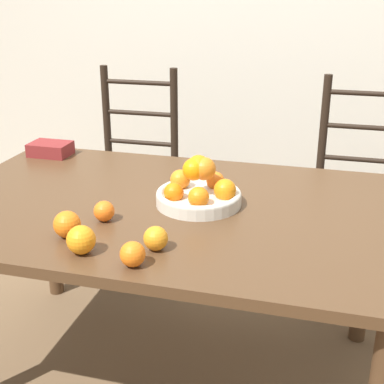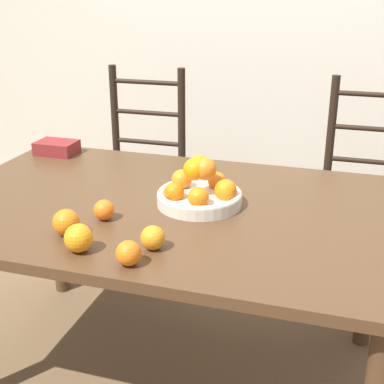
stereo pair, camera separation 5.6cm
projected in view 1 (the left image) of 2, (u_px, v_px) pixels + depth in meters
ground_plane at (168, 374)px, 2.12m from camera, size 12.00×12.00×0.00m
wall_back at (248, 10)px, 3.07m from camera, size 8.00×0.06×2.60m
dining_table at (165, 226)px, 1.88m from camera, size 1.61×1.04×0.74m
fruit_bowl at (199, 190)px, 1.82m from camera, size 0.29×0.29×0.18m
orange_loose_0 at (133, 254)px, 1.43m from camera, size 0.07×0.07×0.07m
orange_loose_1 at (67, 224)px, 1.59m from camera, size 0.08×0.08×0.08m
orange_loose_2 at (81, 240)px, 1.49m from camera, size 0.08×0.08×0.08m
orange_loose_3 at (156, 238)px, 1.52m from camera, size 0.07×0.07×0.07m
orange_loose_4 at (104, 211)px, 1.70m from camera, size 0.07×0.07×0.07m
chair_left at (133, 178)px, 2.82m from camera, size 0.42×0.41×1.05m
chair_right at (358, 199)px, 2.54m from camera, size 0.42×0.40×1.05m
book_stack at (50, 149)px, 2.35m from camera, size 0.17×0.12×0.06m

